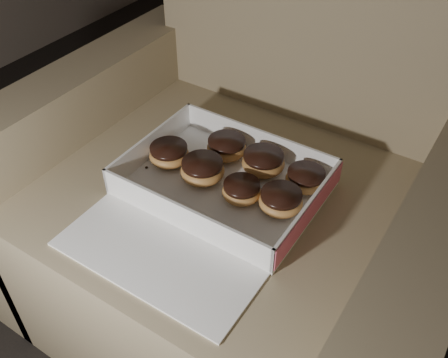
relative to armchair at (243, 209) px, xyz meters
The scene contains 12 objects.
armchair is the anchor object (origin of this frame).
bakery_box 0.20m from the armchair, 86.95° to the right, with size 0.40×0.47×0.07m.
donut_a 0.18m from the armchair, behind, with size 0.09×0.09×0.05m.
donut_b 0.18m from the armchair, ahead, with size 0.09×0.09×0.05m.
donut_c 0.22m from the armchair, ahead, with size 0.09×0.09×0.04m.
donut_d 0.24m from the armchair, 148.18° to the right, with size 0.09×0.09×0.04m.
donut_e 0.20m from the armchair, 116.90° to the right, with size 0.10×0.10×0.05m.
donut_f 0.20m from the armchair, 61.66° to the right, with size 0.08×0.08×0.04m.
donut_g 0.23m from the armchair, 32.30° to the right, with size 0.09×0.09×0.04m.
crumb_a 0.26m from the armchair, 142.43° to the right, with size 0.01×0.01×0.00m, color black.
crumb_b 0.25m from the armchair, 71.56° to the right, with size 0.01×0.01×0.00m, color black.
crumb_c 0.25m from the armchair, 99.41° to the right, with size 0.01×0.01×0.00m, color black.
Camera 1 is at (0.09, -0.13, 1.18)m, focal length 40.00 mm.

